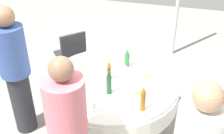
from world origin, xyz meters
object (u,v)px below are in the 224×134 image
Objects in this scene: plate_front at (138,94)px; bottle_dark_green_east at (109,82)px; wine_glass_right at (67,68)px; plate_rear at (84,70)px; plate_inner at (135,58)px; chair_outer at (72,53)px; person_mid at (16,71)px; bottle_amber_right at (143,99)px; wine_glass_north at (124,70)px; bottle_green_mid at (127,58)px; plate_north at (148,77)px; wine_glass_outer at (92,104)px; wine_glass_left at (89,71)px; bottle_amber_south at (109,70)px; dining_table at (112,89)px; wine_glass_far at (107,54)px.

bottle_dark_green_east is at bearing -169.91° from plate_front.
wine_glass_right is 0.56× the size of plate_rear.
plate_inner is 0.23× the size of chair_outer.
person_mid is at bearing -176.88° from bottle_dark_green_east.
wine_glass_north is (-0.33, 0.53, -0.04)m from bottle_amber_right.
plate_north is (0.31, -0.19, -0.10)m from bottle_green_mid.
bottle_green_mid is 0.75m from wine_glass_right.
plate_front is at bearing -10.64° from wine_glass_right.
wine_glass_left is (-0.24, 0.55, 0.01)m from wine_glass_outer.
bottle_amber_south is 0.48m from plate_north.
wine_glass_left is (-0.26, -0.07, 0.26)m from dining_table.
wine_glass_far is (-0.63, 0.82, -0.03)m from bottle_amber_right.
plate_rear is (-0.14, 0.16, -0.11)m from wine_glass_left.
wine_glass_far is (-0.22, 0.65, -0.04)m from bottle_dark_green_east.
person_mid is (-0.52, -0.29, 0.03)m from wine_glass_right.
bottle_amber_south is at bearing -159.82° from plate_north.
bottle_amber_right is at bearing -42.05° from bottle_amber_south.
plate_rear is at bearing -139.16° from plate_inner.
bottle_amber_south is 0.37m from bottle_green_mid.
wine_glass_north is (0.38, 0.17, -0.02)m from wine_glass_left.
wine_glass_outer is 0.81m from plate_rear.
wine_glass_right is (-0.59, 0.23, -0.05)m from bottle_dark_green_east.
plate_front is (0.37, 0.41, -0.09)m from wine_glass_outer.
wine_glass_far is (-0.15, 0.39, -0.02)m from bottle_amber_south.
person_mid is (-1.10, -0.06, -0.02)m from bottle_dark_green_east.
wine_glass_right reaches higher than plate_north.
wine_glass_left is (-0.35, -0.41, 0.00)m from bottle_green_mid.
wine_glass_left is at bearing -164.01° from bottle_amber_south.
bottle_amber_south is at bearing -90.04° from person_mid.
chair_outer is at bearing 124.90° from wine_glass_left.
plate_front is at bearing -51.88° from wine_glass_north.
plate_north is at bearing 20.18° from bottle_amber_south.
plate_front is 1.06× the size of plate_rear.
chair_outer is (-0.72, 0.47, -0.33)m from wine_glass_far.
wine_glass_outer is 1.21m from plate_inner.
bottle_green_mid reaches higher than wine_glass_north.
chair_outer is at bearing 135.24° from bottle_amber_south.
plate_rear is (-0.84, 0.53, -0.12)m from bottle_amber_right.
person_mid is (-0.88, -0.71, 0.02)m from wine_glass_far.
plate_rear is (-0.79, -0.06, 0.00)m from plate_north.
bottle_dark_green_east reaches higher than bottle_amber_right.
bottle_amber_right is (0.48, -0.43, 0.01)m from bottle_amber_south.
wine_glass_far is 1.02m from wine_glass_outer.
wine_glass_left is 0.24m from plate_rear.
wine_glass_outer is 0.88m from plate_north.
wine_glass_right is 0.79m from wine_glass_outer.
plate_inner is 1.12m from chair_outer.
bottle_green_mid is 0.38m from plate_north.
plate_rear is 0.14× the size of person_mid.
dining_table is 7.83× the size of plate_inner.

